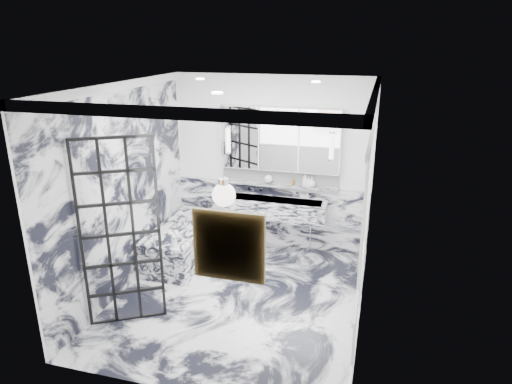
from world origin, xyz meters
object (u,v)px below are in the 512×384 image
(bathtub, at_px, (184,242))
(mirror_cabinet, at_px, (280,139))
(crittall_door, at_px, (121,234))
(trough_sink, at_px, (276,208))

(bathtub, bearing_deg, mirror_cabinet, 32.06)
(mirror_cabinet, distance_m, bathtub, 2.20)
(crittall_door, height_order, mirror_cabinet, mirror_cabinet)
(trough_sink, xyz_separation_m, bathtub, (-1.33, -0.66, -0.45))
(trough_sink, height_order, mirror_cabinet, mirror_cabinet)
(trough_sink, distance_m, mirror_cabinet, 1.10)
(trough_sink, relative_size, mirror_cabinet, 0.84)
(crittall_door, relative_size, trough_sink, 1.43)
(crittall_door, xyz_separation_m, bathtub, (-0.02, 1.72, -0.87))
(crittall_door, xyz_separation_m, mirror_cabinet, (1.31, 2.55, 0.67))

